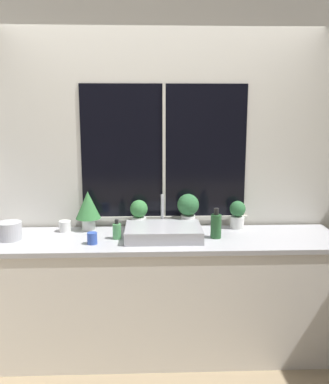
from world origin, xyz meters
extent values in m
plane|color=#937F60|center=(0.00, 0.00, 0.00)|extent=(14.00, 14.00, 0.00)
cube|color=silver|center=(0.00, 0.70, 1.35)|extent=(8.00, 0.06, 2.70)
cube|color=black|center=(0.00, 0.66, 1.53)|extent=(1.33, 0.01, 1.07)
cube|color=beige|center=(0.00, 0.66, 1.53)|extent=(0.02, 0.01, 1.07)
cube|color=beige|center=(0.00, 0.66, 0.98)|extent=(1.39, 0.04, 0.03)
cube|color=white|center=(0.00, 0.31, 0.44)|extent=(2.63, 0.63, 0.88)
cube|color=#ADADB2|center=(0.00, 0.31, 0.90)|extent=(2.65, 0.65, 0.03)
cube|color=#ADADB2|center=(-0.02, 0.31, 0.96)|extent=(0.57, 0.41, 0.09)
cylinder|color=#B7B7BC|center=(-0.02, 0.55, 0.93)|extent=(0.04, 0.04, 0.03)
cylinder|color=#B7B7BC|center=(-0.02, 0.55, 1.08)|extent=(0.02, 0.02, 0.25)
cylinder|color=white|center=(-0.61, 0.56, 0.97)|extent=(0.11, 0.11, 0.09)
cone|color=#387A3D|center=(-0.61, 0.56, 1.12)|extent=(0.20, 0.20, 0.22)
cylinder|color=white|center=(-0.20, 0.56, 0.97)|extent=(0.12, 0.12, 0.10)
sphere|color=#387A3D|center=(-0.20, 0.56, 1.09)|extent=(0.14, 0.14, 0.14)
cylinder|color=white|center=(0.19, 0.56, 0.97)|extent=(0.12, 0.12, 0.11)
sphere|color=#2D6638|center=(0.19, 0.56, 1.12)|extent=(0.17, 0.17, 0.17)
cylinder|color=white|center=(0.59, 0.56, 0.97)|extent=(0.11, 0.11, 0.10)
sphere|color=#2D6638|center=(0.59, 0.56, 1.08)|extent=(0.13, 0.13, 0.13)
cylinder|color=#519E5B|center=(-0.36, 0.30, 0.98)|extent=(0.06, 0.06, 0.11)
cylinder|color=black|center=(-0.36, 0.30, 1.05)|extent=(0.03, 0.03, 0.03)
cylinder|color=#235128|center=(0.38, 0.30, 1.01)|extent=(0.08, 0.08, 0.18)
cylinder|color=black|center=(0.38, 0.30, 1.12)|extent=(0.04, 0.04, 0.05)
cylinder|color=white|center=(-0.79, 0.51, 0.96)|extent=(0.09, 0.09, 0.08)
cylinder|color=#3351AD|center=(-0.53, 0.18, 0.96)|extent=(0.07, 0.07, 0.08)
cylinder|color=#B2B2B7|center=(-1.16, 0.31, 0.99)|extent=(0.18, 0.18, 0.13)
cone|color=#B2B2B7|center=(-1.16, 0.31, 1.06)|extent=(0.15, 0.15, 0.01)
camera|label=1|loc=(-0.13, -2.77, 1.87)|focal=40.00mm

